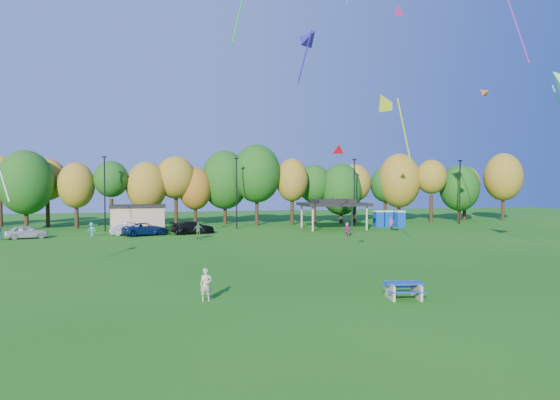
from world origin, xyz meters
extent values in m
plane|color=#19600F|center=(0.00, 0.00, 0.00)|extent=(160.00, 160.00, 0.00)
cylinder|color=black|center=(-28.03, 48.93, 2.06)|extent=(0.50, 0.50, 4.12)
ellipsoid|color=olive|center=(-28.03, 48.93, 6.86)|extent=(4.78, 4.78, 5.18)
cylinder|color=black|center=(-23.75, 44.20, 1.78)|extent=(0.50, 0.50, 3.56)
ellipsoid|color=#144C0F|center=(-23.75, 44.20, 5.94)|extent=(6.62, 6.62, 8.00)
cylinder|color=black|center=(-22.13, 48.25, 1.90)|extent=(0.50, 0.50, 3.79)
ellipsoid|color=olive|center=(-22.13, 48.25, 6.32)|extent=(4.94, 4.94, 5.58)
cylinder|color=black|center=(-18.02, 45.01, 1.67)|extent=(0.50, 0.50, 3.34)
ellipsoid|color=olive|center=(-18.02, 45.01, 5.56)|extent=(4.61, 4.61, 5.88)
cylinder|color=black|center=(-13.72, 44.85, 1.91)|extent=(0.50, 0.50, 3.82)
ellipsoid|color=#144C0F|center=(-13.72, 44.85, 6.36)|extent=(4.43, 4.43, 4.73)
cylinder|color=black|center=(-9.30, 45.50, 1.63)|extent=(0.50, 0.50, 3.25)
ellipsoid|color=olive|center=(-9.30, 45.50, 5.42)|extent=(5.33, 5.33, 6.53)
cylinder|color=black|center=(-5.45, 46.07, 1.98)|extent=(0.50, 0.50, 3.96)
ellipsoid|color=olive|center=(-5.45, 46.07, 6.61)|extent=(5.31, 5.31, 5.82)
cylinder|color=black|center=(-2.85, 46.34, 1.52)|extent=(0.50, 0.50, 3.05)
ellipsoid|color=#995914|center=(-2.85, 46.34, 5.08)|extent=(4.54, 4.54, 5.87)
cylinder|color=black|center=(1.42, 47.53, 1.89)|extent=(0.50, 0.50, 3.77)
ellipsoid|color=#144C0F|center=(1.42, 47.53, 6.29)|extent=(6.69, 6.69, 8.35)
cylinder|color=black|center=(5.46, 44.54, 2.14)|extent=(0.50, 0.50, 4.28)
ellipsoid|color=#144C0F|center=(5.46, 44.54, 7.14)|extent=(6.64, 6.64, 8.01)
cylinder|color=black|center=(10.41, 44.21, 1.88)|extent=(0.50, 0.50, 3.76)
ellipsoid|color=olive|center=(10.41, 44.21, 6.27)|extent=(4.49, 4.49, 6.02)
cylinder|color=black|center=(14.29, 46.25, 1.72)|extent=(0.50, 0.50, 3.43)
ellipsoid|color=#144C0F|center=(14.29, 46.25, 5.72)|extent=(4.77, 4.77, 5.63)
cylinder|color=black|center=(18.11, 45.40, 1.48)|extent=(0.50, 0.50, 2.95)
ellipsoid|color=#144C0F|center=(18.11, 45.40, 4.92)|extent=(6.14, 6.14, 7.54)
cylinder|color=black|center=(20.39, 45.86, 1.76)|extent=(0.50, 0.50, 3.52)
ellipsoid|color=olive|center=(20.39, 45.86, 5.87)|extent=(4.78, 4.78, 5.53)
cylinder|color=black|center=(26.06, 47.51, 1.69)|extent=(0.50, 0.50, 3.39)
ellipsoid|color=#144C0F|center=(26.06, 47.51, 5.64)|extent=(4.54, 4.54, 5.46)
cylinder|color=black|center=(27.70, 46.23, 1.86)|extent=(0.50, 0.50, 3.72)
ellipsoid|color=olive|center=(27.70, 46.23, 6.20)|extent=(6.32, 6.32, 8.24)
cylinder|color=black|center=(31.99, 44.27, 2.03)|extent=(0.50, 0.50, 4.06)
ellipsoid|color=olive|center=(31.99, 44.27, 6.77)|extent=(4.50, 4.50, 5.13)
cylinder|color=black|center=(37.07, 44.81, 1.53)|extent=(0.50, 0.50, 3.05)
ellipsoid|color=#144C0F|center=(37.07, 44.81, 5.09)|extent=(5.97, 5.97, 7.05)
cylinder|color=black|center=(38.98, 46.35, 1.78)|extent=(0.50, 0.50, 3.55)
ellipsoid|color=olive|center=(38.98, 46.35, 5.92)|extent=(4.60, 4.60, 4.99)
cylinder|color=black|center=(44.51, 44.51, 2.03)|extent=(0.50, 0.50, 4.07)
ellipsoid|color=olive|center=(44.51, 44.51, 6.78)|extent=(5.83, 5.83, 7.42)
cylinder|color=black|center=(-14.00, 40.00, 4.50)|extent=(0.16, 0.16, 9.00)
cube|color=black|center=(-14.00, 40.00, 9.00)|extent=(0.50, 0.25, 0.18)
cylinder|color=black|center=(2.00, 40.00, 4.50)|extent=(0.16, 0.16, 9.00)
cube|color=black|center=(2.00, 40.00, 9.00)|extent=(0.50, 0.25, 0.18)
cylinder|color=black|center=(18.00, 40.00, 4.50)|extent=(0.16, 0.16, 9.00)
cube|color=black|center=(18.00, 40.00, 9.00)|extent=(0.50, 0.25, 0.18)
cylinder|color=black|center=(34.00, 40.00, 4.50)|extent=(0.16, 0.16, 9.00)
cube|color=black|center=(34.00, 40.00, 9.00)|extent=(0.50, 0.25, 0.18)
cube|color=tan|center=(-10.00, 38.00, 1.50)|extent=(6.00, 4.00, 3.00)
cube|color=black|center=(-10.00, 38.00, 3.12)|extent=(6.30, 4.30, 0.25)
cylinder|color=tan|center=(10.50, 34.50, 1.50)|extent=(0.24, 0.24, 3.00)
cylinder|color=tan|center=(17.50, 34.50, 1.50)|extent=(0.24, 0.24, 3.00)
cylinder|color=tan|center=(10.50, 39.50, 1.50)|extent=(0.24, 0.24, 3.00)
cylinder|color=tan|center=(17.50, 39.50, 1.50)|extent=(0.24, 0.24, 3.00)
cube|color=black|center=(14.00, 37.00, 3.15)|extent=(8.20, 6.20, 0.35)
cube|color=black|center=(14.00, 37.00, 3.55)|extent=(5.00, 3.50, 0.45)
cube|color=#0C3DA8|center=(20.77, 38.25, 1.00)|extent=(1.10, 1.10, 2.00)
cube|color=silver|center=(20.77, 38.25, 2.09)|extent=(1.15, 1.15, 0.18)
cube|color=#0C3DA8|center=(22.07, 38.30, 1.00)|extent=(1.10, 1.10, 2.00)
cube|color=silver|center=(22.07, 38.30, 2.09)|extent=(1.15, 1.15, 0.18)
cube|color=#0C3DA8|center=(23.37, 37.27, 1.00)|extent=(1.10, 1.10, 2.00)
cube|color=silver|center=(23.37, 37.27, 2.09)|extent=(1.15, 1.15, 0.18)
cube|color=tan|center=(4.12, 0.00, 0.38)|extent=(0.40, 1.54, 0.76)
cube|color=tan|center=(5.47, -0.25, 0.38)|extent=(0.40, 1.54, 0.76)
cube|color=#1337AE|center=(4.79, -0.12, 0.80)|extent=(2.02, 1.13, 0.06)
cube|color=#1337AE|center=(4.68, -0.77, 0.47)|extent=(1.93, 0.60, 0.05)
cube|color=#1337AE|center=(4.91, 0.52, 0.47)|extent=(1.93, 0.60, 0.05)
imported|color=#C5AE93|center=(-5.06, 1.60, 0.82)|extent=(0.61, 0.41, 1.64)
imported|color=silver|center=(-21.20, 33.87, 0.72)|extent=(4.51, 2.80, 1.43)
imported|color=#97979C|center=(-10.68, 34.88, 0.73)|extent=(4.52, 1.76, 1.47)
imported|color=#0C224C|center=(-9.08, 34.27, 0.71)|extent=(5.59, 3.94, 1.42)
imported|color=black|center=(-3.80, 34.86, 0.73)|extent=(5.43, 3.50, 1.46)
imported|color=#A14C6C|center=(20.77, 34.55, 0.77)|extent=(0.59, 0.67, 1.55)
imported|color=#4C7044|center=(-3.56, 29.36, 0.91)|extent=(1.13, 0.66, 1.81)
imported|color=teal|center=(-14.79, 34.35, 0.77)|extent=(1.15, 0.97, 1.54)
imported|color=#A8466F|center=(12.51, 28.18, 0.78)|extent=(0.76, 1.52, 1.57)
cone|color=red|center=(4.34, 8.40, 8.22)|extent=(1.09, 1.28, 1.14)
cone|color=#DEF419|center=(9.42, 12.31, 12.13)|extent=(2.45, 2.22, 1.99)
cylinder|color=#DEF419|center=(10.76, 11.64, 9.88)|extent=(1.66, 0.90, 4.73)
cylinder|color=#AF24C2|center=(21.56, 13.37, 19.73)|extent=(2.80, 0.64, 7.55)
cylinder|color=silver|center=(-16.56, 9.89, 6.16)|extent=(1.00, 0.68, 2.85)
cone|color=#E32589|center=(12.95, 17.16, 20.96)|extent=(1.62, 1.73, 1.41)
cone|color=#C24516|center=(25.40, 22.82, 15.36)|extent=(1.39, 1.49, 1.21)
cone|color=navy|center=(3.99, 14.07, 17.14)|extent=(2.33, 2.45, 1.99)
cylinder|color=navy|center=(3.32, 13.07, 15.34)|extent=(0.90, 1.27, 3.79)
camera|label=1|loc=(-7.07, -23.24, 5.90)|focal=32.00mm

